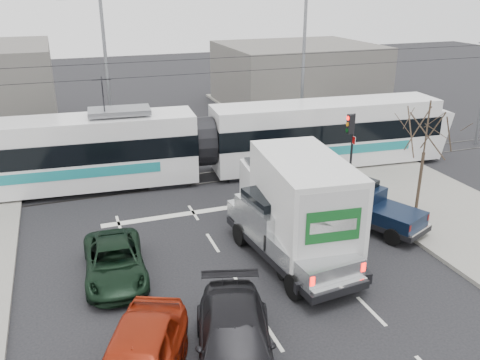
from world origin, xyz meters
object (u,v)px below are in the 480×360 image
object	(u,v)px
navy_pickup	(368,205)
traffic_signal	(351,134)
street_lamp_far	(103,68)
dark_car	(235,342)
street_lamp_near	(301,63)
tram	(203,143)
green_car	(115,262)
silver_pickup	(284,230)
bare_tree	(427,132)
box_truck	(297,202)

from	to	relation	value
navy_pickup	traffic_signal	bearing A→B (deg)	45.47
street_lamp_far	dark_car	xyz separation A→B (m)	(1.05, -19.81, -4.37)
street_lamp_near	tram	world-z (taller)	street_lamp_near
street_lamp_far	tram	distance (m)	7.85
street_lamp_near	green_car	world-z (taller)	street_lamp_near
street_lamp_near	silver_pickup	size ratio (longest dim) A/B	1.36
silver_pickup	navy_pickup	distance (m)	4.63
green_car	street_lamp_near	bearing A→B (deg)	46.46
silver_pickup	green_car	distance (m)	6.16
bare_tree	tram	size ratio (longest dim) A/B	0.19
tram	navy_pickup	bearing A→B (deg)	-53.44
green_car	dark_car	size ratio (longest dim) A/B	0.86
navy_pickup	bare_tree	bearing A→B (deg)	-20.09
street_lamp_far	green_car	bearing A→B (deg)	-95.75
tram	dark_car	size ratio (longest dim) A/B	5.21
street_lamp_far	navy_pickup	xyz separation A→B (m)	(9.09, -13.69, -4.18)
tram	dark_car	world-z (taller)	tram
street_lamp_far	dark_car	distance (m)	20.32
street_lamp_near	street_lamp_far	distance (m)	11.67
box_truck	navy_pickup	distance (m)	3.85
street_lamp_near	navy_pickup	size ratio (longest dim) A/B	1.90
bare_tree	green_car	distance (m)	13.62
bare_tree	street_lamp_near	bearing A→B (deg)	91.42
street_lamp_far	navy_pickup	bearing A→B (deg)	-56.40
silver_pickup	green_car	bearing A→B (deg)	167.26
traffic_signal	street_lamp_near	world-z (taller)	street_lamp_near
navy_pickup	green_car	distance (m)	10.55
green_car	tram	bearing A→B (deg)	59.39
tram	navy_pickup	distance (m)	9.32
box_truck	dark_car	world-z (taller)	box_truck
box_truck	bare_tree	bearing A→B (deg)	13.70
street_lamp_far	silver_pickup	xyz separation A→B (m)	(4.66, -15.00, -3.95)
street_lamp_far	green_car	distance (m)	15.02
street_lamp_near	dark_car	distance (m)	21.11
traffic_signal	street_lamp_far	bearing A→B (deg)	138.28
bare_tree	dark_car	distance (m)	12.82
street_lamp_near	street_lamp_far	xyz separation A→B (m)	(-11.50, 2.00, 0.00)
green_car	dark_car	xyz separation A→B (m)	(2.49, -5.56, 0.13)
street_lamp_near	street_lamp_far	world-z (taller)	same
navy_pickup	dark_car	size ratio (longest dim) A/B	0.93
silver_pickup	dark_car	size ratio (longest dim) A/B	1.30
bare_tree	traffic_signal	xyz separation A→B (m)	(-1.13, 4.00, -1.05)
traffic_signal	street_lamp_near	xyz separation A→B (m)	(0.84, 7.50, 2.37)
traffic_signal	street_lamp_near	size ratio (longest dim) A/B	0.40
green_car	dark_car	distance (m)	6.09
bare_tree	street_lamp_far	world-z (taller)	street_lamp_far
bare_tree	silver_pickup	world-z (taller)	bare_tree
navy_pickup	street_lamp_far	bearing A→B (deg)	99.56
tram	bare_tree	bearing A→B (deg)	-40.73
bare_tree	box_truck	bearing A→B (deg)	-172.09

